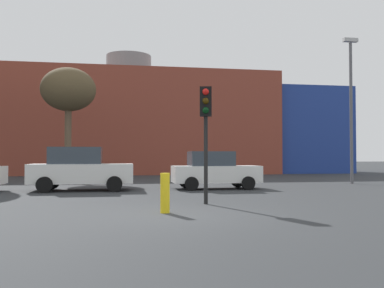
{
  "coord_description": "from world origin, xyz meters",
  "views": [
    {
      "loc": [
        -1.4,
        -10.47,
        1.44
      ],
      "look_at": [
        1.94,
        9.25,
        2.03
      ],
      "focal_mm": 39.46,
      "sensor_mm": 36.0,
      "label": 1
    }
  ],
  "objects_px": {
    "parked_car_1": "(80,169)",
    "street_lamp": "(351,101)",
    "parked_car_2": "(214,170)",
    "traffic_light_island": "(206,117)",
    "bollard_yellow_0": "(165,193)",
    "bare_tree_0": "(68,91)"
  },
  "relations": [
    {
      "from": "parked_car_1",
      "to": "street_lamp",
      "type": "relative_size",
      "value": 0.55
    },
    {
      "from": "parked_car_1",
      "to": "parked_car_2",
      "type": "xyz_separation_m",
      "value": [
        5.8,
        0.0,
        -0.08
      ]
    },
    {
      "from": "traffic_light_island",
      "to": "bollard_yellow_0",
      "type": "xyz_separation_m",
      "value": [
        -1.43,
        -1.77,
        -2.12
      ]
    },
    {
      "from": "bollard_yellow_0",
      "to": "traffic_light_island",
      "type": "bearing_deg",
      "value": 51.2
    },
    {
      "from": "parked_car_1",
      "to": "traffic_light_island",
      "type": "bearing_deg",
      "value": -54.14
    },
    {
      "from": "parked_car_1",
      "to": "bollard_yellow_0",
      "type": "xyz_separation_m",
      "value": [
        2.8,
        -7.62,
        -0.4
      ]
    },
    {
      "from": "parked_car_2",
      "to": "traffic_light_island",
      "type": "bearing_deg",
      "value": -105.14
    },
    {
      "from": "traffic_light_island",
      "to": "street_lamp",
      "type": "relative_size",
      "value": 0.46
    },
    {
      "from": "parked_car_2",
      "to": "traffic_light_island",
      "type": "height_order",
      "value": "traffic_light_island"
    },
    {
      "from": "traffic_light_island",
      "to": "street_lamp",
      "type": "distance_m",
      "value": 12.64
    },
    {
      "from": "parked_car_2",
      "to": "bollard_yellow_0",
      "type": "xyz_separation_m",
      "value": [
        -3.01,
        -7.62,
        -0.32
      ]
    },
    {
      "from": "bare_tree_0",
      "to": "street_lamp",
      "type": "xyz_separation_m",
      "value": [
        15.17,
        -5.19,
        -0.94
      ]
    },
    {
      "from": "traffic_light_island",
      "to": "bare_tree_0",
      "type": "height_order",
      "value": "bare_tree_0"
    },
    {
      "from": "bare_tree_0",
      "to": "parked_car_2",
      "type": "bearing_deg",
      "value": -45.9
    },
    {
      "from": "traffic_light_island",
      "to": "street_lamp",
      "type": "xyz_separation_m",
      "value": [
        9.54,
        8.09,
        1.78
      ]
    },
    {
      "from": "street_lamp",
      "to": "bare_tree_0",
      "type": "bearing_deg",
      "value": 161.12
    },
    {
      "from": "parked_car_1",
      "to": "parked_car_2",
      "type": "relative_size",
      "value": 1.1
    },
    {
      "from": "traffic_light_island",
      "to": "bollard_yellow_0",
      "type": "distance_m",
      "value": 3.11
    },
    {
      "from": "street_lamp",
      "to": "bollard_yellow_0",
      "type": "bearing_deg",
      "value": -138.03
    },
    {
      "from": "bollard_yellow_0",
      "to": "parked_car_2",
      "type": "bearing_deg",
      "value": 68.46
    },
    {
      "from": "traffic_light_island",
      "to": "bare_tree_0",
      "type": "distance_m",
      "value": 14.68
    },
    {
      "from": "bare_tree_0",
      "to": "street_lamp",
      "type": "bearing_deg",
      "value": -18.88
    }
  ]
}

